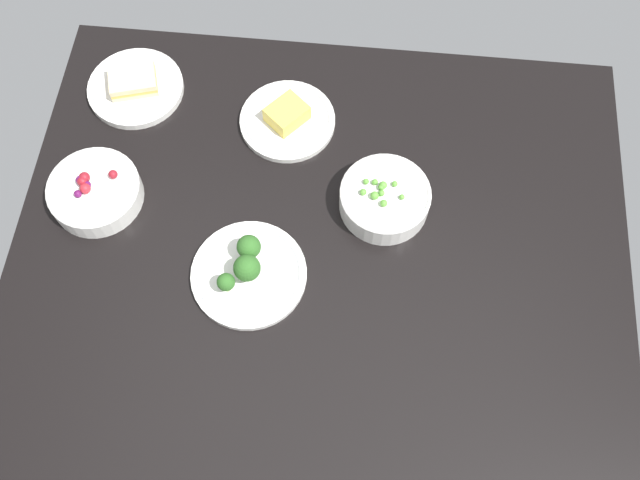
# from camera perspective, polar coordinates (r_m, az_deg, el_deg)

# --- Properties ---
(dining_table) EXTENTS (1.16, 0.95, 0.04)m
(dining_table) POSITION_cam_1_polar(r_m,az_deg,el_deg) (1.35, -0.00, -0.72)
(dining_table) COLOR black
(dining_table) RESTS_ON ground
(bowl_peas) EXTENTS (0.17, 0.17, 0.07)m
(bowl_peas) POSITION_cam_1_polar(r_m,az_deg,el_deg) (1.35, 5.22, 3.34)
(bowl_peas) COLOR white
(bowl_peas) RESTS_ON dining_table
(plate_broccoli) EXTENTS (0.21, 0.21, 0.08)m
(plate_broccoli) POSITION_cam_1_polar(r_m,az_deg,el_deg) (1.30, -5.84, -2.49)
(plate_broccoli) COLOR white
(plate_broccoli) RESTS_ON dining_table
(plate_sandwich) EXTENTS (0.20, 0.20, 0.05)m
(plate_sandwich) POSITION_cam_1_polar(r_m,az_deg,el_deg) (1.55, -14.65, 11.88)
(plate_sandwich) COLOR white
(plate_sandwich) RESTS_ON dining_table
(plate_cheese) EXTENTS (0.19, 0.19, 0.05)m
(plate_cheese) POSITION_cam_1_polar(r_m,az_deg,el_deg) (1.46, -2.64, 9.69)
(plate_cheese) COLOR white
(plate_cheese) RESTS_ON dining_table
(bowl_berries) EXTENTS (0.18, 0.18, 0.06)m
(bowl_berries) POSITION_cam_1_polar(r_m,az_deg,el_deg) (1.42, -17.65, 3.75)
(bowl_berries) COLOR white
(bowl_berries) RESTS_ON dining_table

